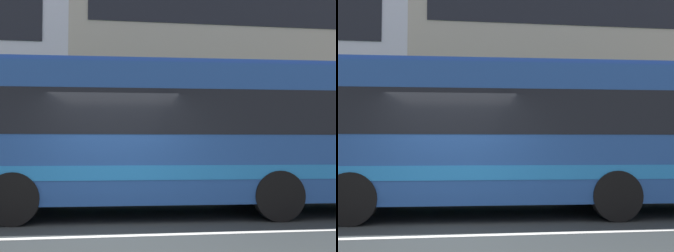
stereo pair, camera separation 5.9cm
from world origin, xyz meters
The scene contains 5 objects.
ground_plane centered at (0.00, 0.00, 0.00)m, with size 160.00×160.00×0.00m, color #292E2F.
lane_centre_line centered at (0.00, 0.00, 0.00)m, with size 60.00×0.16×0.01m, color silver.
hedge_row_far centered at (2.08, 5.64, 0.48)m, with size 20.90×1.10×0.95m, color #255320.
apartment_block_right centered at (8.01, 15.35, 6.98)m, with size 19.70×10.05×13.96m.
transit_bus centered at (2.63, 2.18, 1.79)m, with size 10.99×3.06×3.24m.
Camera 1 is at (-0.03, -6.99, 1.50)m, focal length 44.58 mm.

